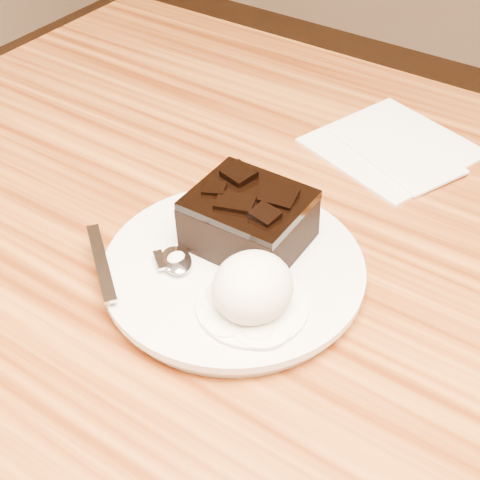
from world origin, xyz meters
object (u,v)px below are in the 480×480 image
Objects in this scene: ice_cream_scoop at (253,287)px; plate at (234,272)px; brownie at (249,223)px; napkin at (392,146)px; spoon at (176,262)px.

plate is at bearing 141.28° from ice_cream_scoop.
brownie is 0.63× the size of napkin.
brownie is at bearing 125.99° from ice_cream_scoop.
ice_cream_scoop reaches higher than brownie.
plate is 0.05m from spoon.
brownie is 0.64× the size of spoon.
plate is at bearing -79.88° from brownie.
plate is 1.50× the size of napkin.
brownie is 0.08m from ice_cream_scoop.
spoon is 0.31m from napkin.
ice_cream_scoop is 0.45× the size of napkin.
plate is 1.51× the size of spoon.
napkin is at bearing 92.98° from ice_cream_scoop.
spoon is at bearing -144.02° from plate.
brownie reaches higher than plate.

